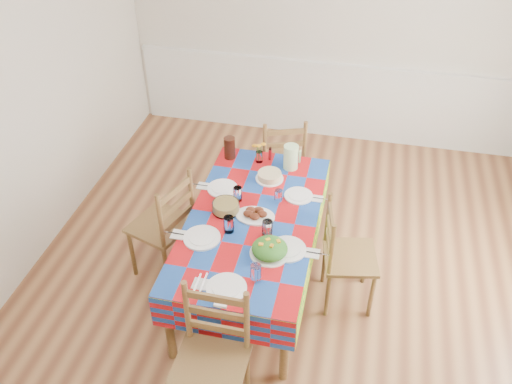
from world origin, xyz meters
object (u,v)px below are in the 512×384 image
meat_platter (255,214)px  chair_right (345,257)px  tea_pitcher (230,148)px  chair_near (212,360)px  green_pitcher (291,157)px  chair_left (165,226)px  dining_table (253,226)px  chair_far (281,160)px

meat_platter → chair_right: 0.77m
tea_pitcher → chair_right: 1.40m
tea_pitcher → chair_near: 1.98m
green_pitcher → chair_left: bearing=-140.5°
dining_table → chair_left: bearing=-178.8°
meat_platter → chair_near: chair_near is taller
chair_far → chair_left: 1.39m
tea_pitcher → chair_far: bearing=44.6°
green_pitcher → tea_pitcher: size_ratio=1.10×
chair_right → tea_pitcher: bearing=44.3°
meat_platter → chair_near: size_ratio=0.30×
chair_near → chair_far: size_ratio=1.05×
chair_right → chair_near: bearing=136.5°
chair_near → chair_left: (-0.73, 1.14, 0.00)m
chair_far → meat_platter: bearing=69.8°
dining_table → chair_left: chair_left is taller
green_pitcher → tea_pitcher: bearing=176.1°
green_pitcher → chair_far: chair_far is taller
tea_pitcher → chair_near: bearing=-78.7°
meat_platter → chair_far: bearing=89.9°
meat_platter → green_pitcher: 0.73m
green_pitcher → chair_near: size_ratio=0.22×
green_pitcher → chair_near: bearing=-95.1°
chair_near → chair_far: chair_near is taller
chair_near → chair_right: (0.73, 1.15, -0.04)m
dining_table → green_pitcher: size_ratio=8.41×
dining_table → meat_platter: (0.01, 0.02, 0.10)m
meat_platter → dining_table: bearing=-124.0°
chair_far → chair_left: bearing=37.4°
chair_left → tea_pitcher: bearing=174.7°
meat_platter → tea_pitcher: 0.85m
chair_near → chair_left: size_ratio=1.00×
meat_platter → chair_left: 0.78m
meat_platter → green_pitcher: size_ratio=1.41×
green_pitcher → chair_right: 0.99m
green_pitcher → dining_table: bearing=-103.1°
dining_table → meat_platter: bearing=56.0°
tea_pitcher → chair_left: bearing=-114.0°
chair_near → chair_left: bearing=123.2°
dining_table → green_pitcher: 0.77m
dining_table → chair_right: size_ratio=1.95×
chair_near → green_pitcher: bearing=85.4°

